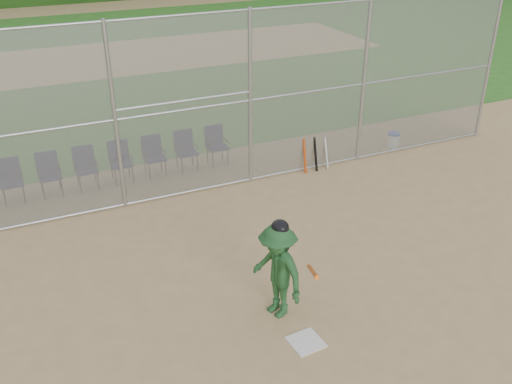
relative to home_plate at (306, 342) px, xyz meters
name	(u,v)px	position (x,y,z in m)	size (l,w,h in m)	color
ground	(320,318)	(0.49, 0.41, -0.01)	(100.00, 100.00, 0.00)	tan
grass_strip	(101,59)	(0.49, 18.41, -0.01)	(100.00, 100.00, 0.00)	#28631D
dirt_patch_far	(101,59)	(0.49, 18.41, 0.00)	(24.00, 24.00, 0.00)	tan
backstop_fence	(208,103)	(0.49, 5.41, 2.06)	(16.09, 0.09, 4.00)	gray
home_plate	(306,342)	(0.00, 0.00, 0.00)	(0.48, 0.48, 0.02)	silver
batter_at_plate	(277,270)	(-0.09, 0.82, 0.82)	(1.01, 1.37, 1.72)	#1F4E26
water_cooler	(393,140)	(5.83, 5.69, 0.20)	(0.32, 0.32, 0.41)	white
spare_bats	(316,154)	(3.21, 5.33, 0.41)	(0.66, 0.29, 0.84)	#D84C14
chair_1	(11,182)	(-3.68, 6.65, 0.47)	(0.54, 0.52, 0.96)	#0F1037
chair_2	(50,175)	(-2.88, 6.65, 0.47)	(0.54, 0.52, 0.96)	#0F1037
chair_3	(86,169)	(-2.07, 6.65, 0.47)	(0.54, 0.52, 0.96)	#0F1037
chair_4	(121,163)	(-1.27, 6.65, 0.47)	(0.54, 0.52, 0.96)	#0F1037
chair_5	(155,157)	(-0.47, 6.65, 0.47)	(0.54, 0.52, 0.96)	#0F1037
chair_6	(187,151)	(0.34, 6.65, 0.47)	(0.54, 0.52, 0.96)	#0F1037
chair_7	(217,146)	(1.14, 6.65, 0.47)	(0.54, 0.52, 0.96)	#0F1037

